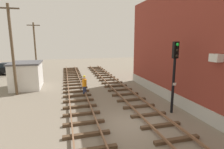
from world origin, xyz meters
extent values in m
plane|color=slate|center=(0.00, 0.00, 0.00)|extent=(80.00, 80.00, 0.00)
cube|color=#4C3826|center=(1.35, -2.35, 0.09)|extent=(2.50, 0.24, 0.18)
cube|color=#4C3826|center=(1.35, -0.78, 0.09)|extent=(2.50, 0.24, 0.18)
cube|color=#4C3826|center=(1.35, 0.78, 0.09)|extent=(2.50, 0.24, 0.18)
cube|color=#4C3826|center=(1.35, 2.35, 0.09)|extent=(2.50, 0.24, 0.18)
cube|color=#4C3826|center=(1.35, 3.92, 0.09)|extent=(2.50, 0.24, 0.18)
cube|color=#4C3826|center=(1.35, 5.48, 0.09)|extent=(2.50, 0.24, 0.18)
cube|color=#4C3826|center=(1.35, 7.05, 0.09)|extent=(2.50, 0.24, 0.18)
cube|color=#4C3826|center=(1.35, 8.62, 0.09)|extent=(2.50, 0.24, 0.18)
cube|color=#4C3826|center=(1.35, 10.18, 0.09)|extent=(2.50, 0.24, 0.18)
cube|color=#4C3826|center=(1.35, 11.75, 0.09)|extent=(2.50, 0.24, 0.18)
cube|color=#4C3826|center=(1.35, 13.32, 0.09)|extent=(2.50, 0.24, 0.18)
cube|color=#4C3826|center=(1.35, 14.88, 0.09)|extent=(2.50, 0.24, 0.18)
cube|color=#4C3826|center=(1.35, 16.45, 0.09)|extent=(2.50, 0.24, 0.18)
cube|color=#4C3826|center=(1.35, 18.02, 0.09)|extent=(2.50, 0.24, 0.18)
cube|color=#4C3826|center=(1.35, 19.58, 0.09)|extent=(2.50, 0.24, 0.18)
cube|color=#4C3826|center=(1.35, 21.15, 0.09)|extent=(2.50, 0.24, 0.18)
cube|color=#4C3826|center=(1.35, 22.72, 0.09)|extent=(2.50, 0.24, 0.18)
cube|color=brown|center=(0.63, 0.00, 0.25)|extent=(0.08, 47.00, 0.14)
cube|color=brown|center=(2.07, 0.00, 0.25)|extent=(0.08, 47.00, 0.14)
cube|color=#4C3826|center=(-2.95, -0.69, 0.09)|extent=(2.50, 0.24, 0.18)
cube|color=#4C3826|center=(-2.95, 0.69, 0.09)|extent=(2.50, 0.24, 0.18)
cube|color=#4C3826|center=(-2.95, 2.07, 0.09)|extent=(2.50, 0.24, 0.18)
cube|color=#4C3826|center=(-2.95, 3.46, 0.09)|extent=(2.50, 0.24, 0.18)
cube|color=#4C3826|center=(-2.95, 4.84, 0.09)|extent=(2.50, 0.24, 0.18)
cube|color=#4C3826|center=(-2.95, 6.22, 0.09)|extent=(2.50, 0.24, 0.18)
cube|color=#4C3826|center=(-2.95, 7.60, 0.09)|extent=(2.50, 0.24, 0.18)
cube|color=#4C3826|center=(-2.95, 8.99, 0.09)|extent=(2.50, 0.24, 0.18)
cube|color=#4C3826|center=(-2.95, 10.37, 0.09)|extent=(2.50, 0.24, 0.18)
cube|color=#4C3826|center=(-2.95, 11.75, 0.09)|extent=(2.50, 0.24, 0.18)
cube|color=#4C3826|center=(-2.95, 13.13, 0.09)|extent=(2.50, 0.24, 0.18)
cube|color=#4C3826|center=(-2.95, 14.52, 0.09)|extent=(2.50, 0.24, 0.18)
cube|color=#4C3826|center=(-2.95, 15.90, 0.09)|extent=(2.50, 0.24, 0.18)
cube|color=#4C3826|center=(-2.95, 17.28, 0.09)|extent=(2.50, 0.24, 0.18)
cube|color=#4C3826|center=(-2.95, 18.66, 0.09)|extent=(2.50, 0.24, 0.18)
cube|color=#4C3826|center=(-2.95, 20.05, 0.09)|extent=(2.50, 0.24, 0.18)
cube|color=#4C3826|center=(-2.95, 21.43, 0.09)|extent=(2.50, 0.24, 0.18)
cube|color=#4C3826|center=(-2.95, 22.81, 0.09)|extent=(2.50, 0.24, 0.18)
cube|color=brown|center=(-3.67, 0.00, 0.25)|extent=(0.08, 47.00, 0.14)
cube|color=brown|center=(-2.23, 0.00, 0.25)|extent=(0.08, 47.00, 0.14)
cylinder|color=black|center=(3.18, 0.90, 1.91)|extent=(0.18, 0.18, 3.81)
cube|color=black|center=(3.18, 0.90, 4.36)|extent=(0.36, 0.24, 1.10)
sphere|color=#19E53F|center=(3.18, 0.72, 4.73)|extent=(0.20, 0.20, 0.20)
sphere|color=black|center=(3.18, 0.72, 4.36)|extent=(0.20, 0.20, 0.20)
sphere|color=black|center=(3.18, 0.72, 3.99)|extent=(0.20, 0.20, 0.20)
cube|color=white|center=(3.18, 0.76, 2.10)|extent=(0.24, 0.03, 0.18)
cube|color=#B2B2AD|center=(4.35, 1.48, 0.45)|extent=(0.08, 19.23, 0.90)
cube|color=silver|center=(4.16, -1.41, 4.04)|extent=(0.44, 0.60, 0.44)
cube|color=silver|center=(-7.84, 10.71, 1.30)|extent=(2.80, 3.60, 2.60)
cube|color=#4C4C51|center=(-7.84, 10.71, 2.68)|extent=(3.00, 3.80, 0.16)
cube|color=brown|center=(-9.26, 10.71, 1.00)|extent=(0.06, 0.90, 2.00)
cube|color=black|center=(-11.81, 19.77, 0.72)|extent=(4.20, 1.80, 0.80)
cube|color=#1E232D|center=(-11.81, 19.77, 1.44)|extent=(2.31, 1.66, 0.64)
cylinder|color=black|center=(-10.51, 20.67, 0.32)|extent=(0.64, 0.24, 0.64)
cylinder|color=black|center=(-10.51, 18.87, 0.32)|extent=(0.64, 0.24, 0.64)
cylinder|color=black|center=(-13.11, 20.67, 0.32)|extent=(0.64, 0.24, 0.64)
cylinder|color=brown|center=(-8.35, 8.32, 4.04)|extent=(0.24, 0.24, 8.08)
cube|color=#4C3D2D|center=(-8.35, 8.32, 7.68)|extent=(1.80, 0.12, 0.12)
cylinder|color=brown|center=(-8.05, 19.33, 3.77)|extent=(0.24, 0.24, 7.54)
cube|color=#4C3D2D|center=(-8.05, 19.33, 7.14)|extent=(1.80, 0.12, 0.12)
cylinder|color=#262D4C|center=(-2.24, 6.52, 0.42)|extent=(0.32, 0.32, 0.85)
cylinder|color=orange|center=(-2.24, 6.52, 1.18)|extent=(0.40, 0.40, 0.65)
sphere|color=tan|center=(-2.24, 6.52, 1.62)|extent=(0.24, 0.24, 0.24)
sphere|color=yellow|center=(-2.24, 6.52, 1.76)|extent=(0.22, 0.22, 0.22)
camera|label=1|loc=(-3.87, -9.28, 4.98)|focal=28.34mm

